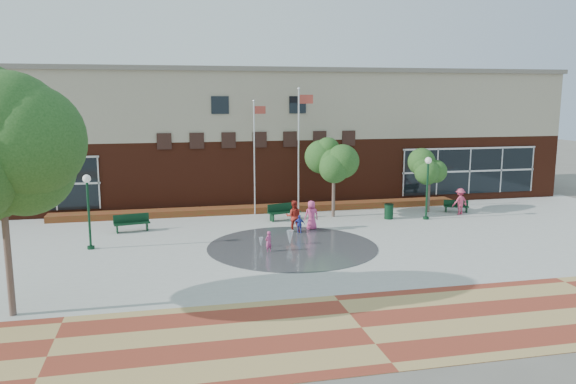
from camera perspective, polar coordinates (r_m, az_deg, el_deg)
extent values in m
plane|color=#666056|center=(25.03, 1.99, -7.41)|extent=(120.00, 120.00, 0.00)
cube|color=#A8A8A0|center=(28.77, 0.00, -5.10)|extent=(46.00, 18.00, 0.01)
cube|color=maroon|center=(18.74, 7.47, -13.54)|extent=(46.00, 6.00, 0.01)
cylinder|color=#383A3D|center=(27.83, 0.45, -5.62)|extent=(8.40, 8.40, 0.01)
cube|color=#532012|center=(41.41, -4.03, 2.63)|extent=(44.00, 10.00, 4.50)
cube|color=gray|center=(41.09, -4.11, 8.87)|extent=(44.00, 10.00, 4.50)
cube|color=slate|center=(41.12, -4.15, 12.07)|extent=(44.40, 10.40, 0.30)
cube|color=black|center=(37.13, -26.34, 0.59)|extent=(10.00, 0.12, 3.19)
cube|color=black|center=(41.69, 17.93, 2.04)|extent=(10.00, 0.12, 3.19)
cube|color=black|center=(35.80, -6.93, 8.76)|extent=(1.10, 0.10, 1.10)
cube|color=black|center=(36.63, 0.97, 8.85)|extent=(1.10, 0.10, 1.10)
cube|color=#A50B16|center=(36.03, -2.60, -2.06)|extent=(26.00, 1.20, 0.40)
cylinder|color=silver|center=(34.76, -3.44, 3.36)|extent=(0.09, 0.09, 7.03)
sphere|color=silver|center=(34.54, -3.50, 9.24)|extent=(0.14, 0.14, 0.14)
cube|color=#AE3E32|center=(34.70, -2.89, 8.32)|extent=(0.76, 0.19, 0.47)
cylinder|color=silver|center=(35.10, 1.08, 4.04)|extent=(0.10, 0.10, 7.76)
sphere|color=silver|center=(34.93, 1.10, 10.47)|extent=(0.16, 0.16, 0.16)
cube|color=#AE3E32|center=(35.01, 1.83, 9.41)|extent=(0.89, 0.08, 0.55)
cylinder|color=black|center=(28.73, -19.57, -2.32)|extent=(0.12, 0.12, 3.31)
cylinder|color=black|center=(29.08, -19.39, -5.36)|extent=(0.35, 0.35, 0.16)
sphere|color=silver|center=(28.42, -19.78, 1.29)|extent=(0.39, 0.39, 0.39)
cylinder|color=black|center=(34.61, 13.94, 0.03)|extent=(0.12, 0.12, 3.41)
cylinder|color=black|center=(34.91, 13.83, -2.59)|extent=(0.36, 0.36, 0.16)
sphere|color=silver|center=(34.35, 14.07, 3.13)|extent=(0.40, 0.40, 0.40)
cube|color=black|center=(31.93, -15.57, -3.09)|extent=(1.98, 0.88, 0.06)
cube|color=black|center=(32.11, -15.65, -2.57)|extent=(1.89, 0.41, 0.48)
cube|color=black|center=(33.59, -0.38, -2.06)|extent=(2.06, 1.05, 0.07)
cube|color=black|center=(33.75, -0.57, -1.56)|extent=(1.93, 0.57, 0.50)
cube|color=black|center=(37.43, 16.73, -1.42)|extent=(1.59, 0.90, 0.05)
cube|color=black|center=(37.58, 16.69, -1.07)|extent=(1.47, 0.54, 0.38)
cylinder|color=black|center=(34.46, 10.20, -2.00)|extent=(0.54, 0.54, 0.89)
cylinder|color=black|center=(34.37, 10.22, -1.24)|extent=(0.57, 0.57, 0.05)
cylinder|color=#4D3A32|center=(20.96, -26.64, -4.81)|extent=(0.23, 0.23, 4.99)
cylinder|color=#4D3A32|center=(34.47, 4.65, -0.12)|extent=(0.20, 0.20, 2.97)
cylinder|color=#4D3A32|center=(36.89, 14.09, -0.21)|extent=(0.20, 0.20, 2.36)
cone|color=white|center=(28.14, 0.20, -5.45)|extent=(0.38, 0.38, 0.73)
cone|color=white|center=(27.74, -2.75, -5.69)|extent=(0.22, 0.22, 0.49)
imported|color=#C64582|center=(26.82, -2.00, -5.08)|extent=(0.45, 0.42, 1.04)
imported|color=#AA281D|center=(30.69, 0.58, -2.48)|extent=(0.97, 0.83, 1.75)
imported|color=#D3417F|center=(31.23, 2.40, -2.37)|extent=(0.84, 0.58, 1.64)
imported|color=#2A3BA7|center=(30.38, 1.19, -3.31)|extent=(0.65, 0.46, 1.02)
imported|color=#CC3C5E|center=(36.72, 17.07, -0.94)|extent=(1.17, 0.81, 1.67)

